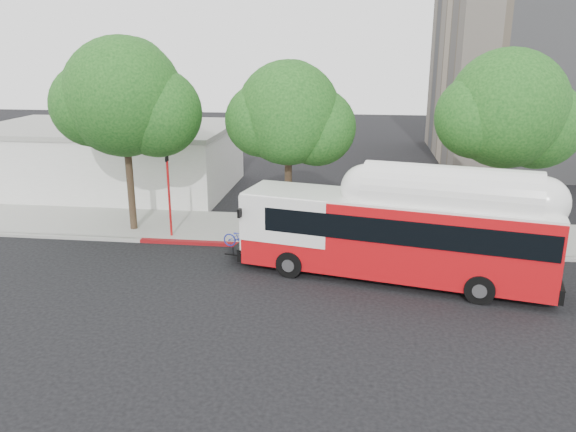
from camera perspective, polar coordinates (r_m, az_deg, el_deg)
name	(u,v)px	position (r m, az deg, el deg)	size (l,w,h in m)	color
ground	(294,282)	(22.95, 0.62, -6.70)	(120.00, 120.00, 0.00)	black
sidewalk	(309,230)	(28.97, 2.12, -1.47)	(60.00, 5.00, 0.15)	gray
curb_strip	(304,247)	(26.52, 1.60, -3.22)	(60.00, 0.30, 0.15)	gray
red_curb_segment	(241,245)	(26.96, -4.76, -2.92)	(10.00, 0.32, 0.16)	maroon
street_tree_left	(133,102)	(28.75, -15.44, 11.13)	(6.67, 5.80, 9.74)	#2D2116
street_tree_mid	(297,117)	(27.33, 0.90, 9.98)	(5.75, 5.00, 8.62)	#2D2116
street_tree_right	(516,114)	(27.82, 22.17, 9.61)	(6.21, 5.40, 9.18)	#2D2116
low_commercial_bldg	(109,157)	(39.20, -17.72, 5.72)	(16.20, 10.20, 4.25)	silver
transit_bus	(395,237)	(22.98, 10.84, -2.10)	(13.41, 5.22, 3.91)	red
signal_pole	(169,197)	(28.02, -11.98, 1.89)	(0.12, 0.39, 4.13)	red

